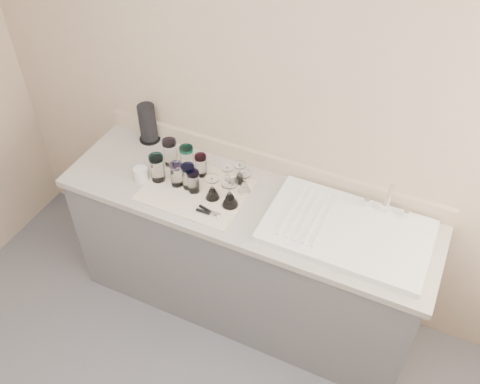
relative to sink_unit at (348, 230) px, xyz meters
The scene contains 19 objects.
room_envelope 1.47m from the sink_unit, 114.66° to the right, with size 3.54×3.50×2.52m.
counter_unit 0.72m from the sink_unit, behind, with size 2.06×0.62×0.90m.
sink_unit is the anchor object (origin of this frame).
dish_towel 0.84m from the sink_unit, behind, with size 0.55×0.42×0.01m, color white.
tumbler_teal 1.07m from the sink_unit, behind, with size 0.08×0.08×0.16m.
tumbler_cyan 0.96m from the sink_unit, behind, with size 0.08×0.08×0.16m.
tumbler_purple 0.87m from the sink_unit, behind, with size 0.07×0.07×0.13m.
tumbler_magenta 1.07m from the sink_unit, behind, with size 0.08×0.08×0.16m.
tumbler_blue 0.95m from the sink_unit, behind, with size 0.07×0.07×0.14m.
tumbler_lavender 0.84m from the sink_unit, behind, with size 0.07×0.07×0.13m.
tumbler_extra 0.88m from the sink_unit, behind, with size 0.07×0.07×0.15m.
goblet_back_left 0.70m from the sink_unit, behind, with size 0.07×0.07×0.13m.
goblet_back_right 0.60m from the sink_unit, behind, with size 0.07×0.07×0.13m.
goblet_front_left 0.73m from the sink_unit, behind, with size 0.08×0.08×0.14m.
goblet_front_right 0.62m from the sink_unit, behind, with size 0.09×0.09×0.16m.
goblet_extra 0.66m from the sink_unit, behind, with size 0.07×0.07×0.12m.
can_opener 0.71m from the sink_unit, 165.35° to the right, with size 0.14×0.05×0.02m.
white_mug 1.16m from the sink_unit, behind, with size 0.12×0.10×0.08m.
paper_towel_roll 1.33m from the sink_unit, 169.92° to the left, with size 0.13×0.13×0.24m.
Camera 1 is at (0.83, -0.66, 2.89)m, focal length 40.00 mm.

